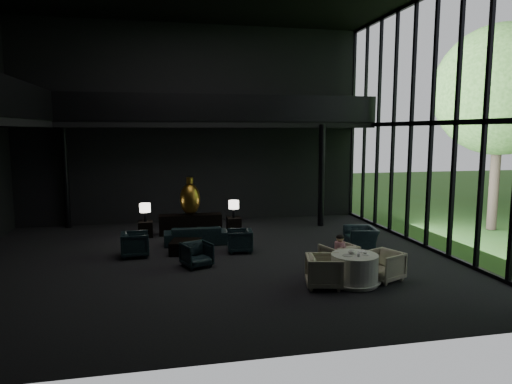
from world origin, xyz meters
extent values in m
cube|color=black|center=(0.00, 0.00, 0.00)|extent=(14.00, 12.00, 0.02)
cube|color=black|center=(0.00, 6.00, 4.00)|extent=(14.00, 0.04, 8.00)
cube|color=black|center=(0.00, -6.00, 4.00)|extent=(14.00, 0.04, 8.00)
cube|color=black|center=(1.00, 5.00, 4.00)|extent=(12.00, 2.00, 0.25)
cube|color=black|center=(-5.00, 0.00, 4.60)|extent=(0.06, 12.00, 1.00)
cube|color=black|center=(1.00, 4.00, 4.60)|extent=(12.00, 0.06, 1.00)
cylinder|color=black|center=(-5.00, 5.70, 2.00)|extent=(0.24, 0.24, 4.00)
cylinder|color=black|center=(4.80, 4.00, 2.00)|extent=(0.24, 0.24, 4.00)
cylinder|color=#382D23|center=(11.00, 2.00, 2.45)|extent=(0.36, 0.36, 4.90)
sphere|color=#2B5E21|center=(11.00, 2.00, 5.25)|extent=(4.80, 4.80, 4.80)
cube|color=black|center=(-0.38, 3.59, 0.36)|extent=(2.26, 0.51, 0.72)
ellipsoid|color=#966127|center=(-0.38, 3.57, 1.29)|extent=(0.73, 0.73, 1.14)
cylinder|color=#966127|center=(-0.38, 3.57, 1.97)|extent=(0.25, 0.25, 0.23)
cube|color=black|center=(-1.98, 3.46, 0.28)|extent=(0.50, 0.50, 0.55)
cylinder|color=black|center=(-1.98, 3.48, 0.72)|extent=(0.12, 0.12, 0.34)
cylinder|color=white|center=(-1.98, 3.48, 1.05)|extent=(0.39, 0.39, 0.31)
cube|color=black|center=(1.22, 3.52, 0.28)|extent=(0.51, 0.51, 0.56)
cylinder|color=black|center=(1.22, 3.52, 0.72)|extent=(0.11, 0.11, 0.33)
cylinder|color=white|center=(1.22, 3.52, 1.04)|extent=(0.38, 0.38, 0.31)
imported|color=black|center=(-0.30, 2.03, 0.42)|extent=(2.13, 0.64, 0.83)
imported|color=black|center=(-2.21, 0.86, 0.44)|extent=(0.84, 0.89, 0.87)
imported|color=black|center=(0.96, 0.74, 0.39)|extent=(0.79, 0.83, 0.78)
imported|color=black|center=(-0.48, -0.55, 0.37)|extent=(0.91, 0.89, 0.73)
imported|color=black|center=(4.85, 0.37, 0.45)|extent=(0.81, 1.11, 0.90)
cube|color=black|center=(-0.70, 0.92, 0.20)|extent=(1.07, 1.07, 0.40)
cylinder|color=white|center=(3.21, -2.82, 0.38)|extent=(1.15, 1.15, 0.75)
cone|color=white|center=(3.21, -2.82, 0.05)|extent=(1.31, 1.31, 0.10)
imported|color=beige|center=(3.21, -1.81, 0.45)|extent=(1.07, 1.03, 0.89)
imported|color=#B7B5A4|center=(4.06, -2.69, 0.44)|extent=(1.07, 1.10, 0.87)
imported|color=beige|center=(2.40, -2.87, 0.48)|extent=(1.06, 1.10, 0.95)
cylinder|color=#C7749A|center=(3.19, -1.92, 0.65)|extent=(0.28, 0.28, 0.40)
sphere|color=#D8A884|center=(3.19, -1.92, 0.95)|extent=(0.20, 0.20, 0.20)
ellipsoid|color=black|center=(3.19, -1.92, 0.98)|extent=(0.21, 0.21, 0.14)
cylinder|color=white|center=(2.99, -2.89, 0.76)|extent=(0.29, 0.29, 0.02)
cylinder|color=white|center=(3.48, -2.64, 0.76)|extent=(0.25, 0.25, 0.01)
cylinder|color=white|center=(3.45, -2.92, 0.76)|extent=(0.19, 0.19, 0.01)
cylinder|color=white|center=(3.46, -2.87, 0.79)|extent=(0.11, 0.11, 0.07)
ellipsoid|color=white|center=(3.16, -2.74, 0.79)|extent=(0.18, 0.18, 0.09)
cylinder|color=#99999E|center=(3.22, -3.03, 0.79)|extent=(0.08, 0.08, 0.08)
camera|label=1|loc=(-1.40, -12.96, 3.77)|focal=32.00mm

